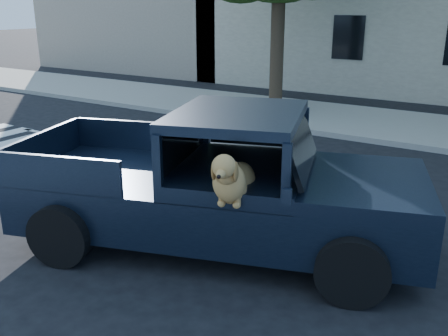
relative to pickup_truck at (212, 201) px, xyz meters
The scene contains 4 objects.
ground 0.85m from the pickup_truck, 47.32° to the right, with size 120.00×120.00×0.00m, color black.
far_sidewalk 8.86m from the pickup_truck, 87.82° to the left, with size 60.00×4.00×0.15m, color gray.
lane_stripes 3.89m from the pickup_truck, 52.42° to the left, with size 21.60×0.14×0.01m, color silver, non-canonical shape.
pickup_truck is the anchor object (origin of this frame).
Camera 1 is at (3.42, -5.19, 3.41)m, focal length 40.00 mm.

